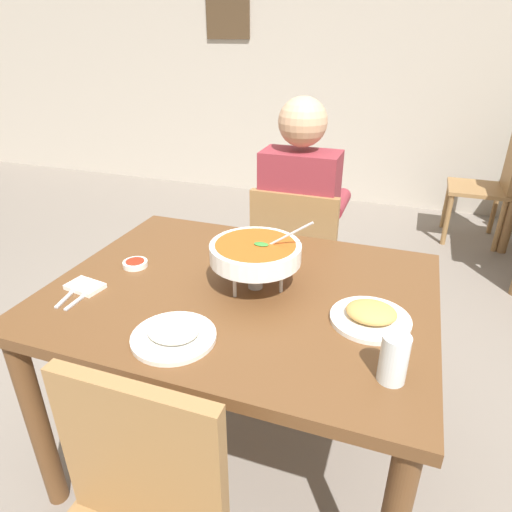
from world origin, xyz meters
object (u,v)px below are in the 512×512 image
at_px(dining_table_main, 242,314).
at_px(chair_diner_main, 297,260).
at_px(sauce_dish, 135,264).
at_px(drink_glass, 393,361).
at_px(appetizer_plate, 371,316).
at_px(chair_bg_corner, 492,181).
at_px(diner_main, 300,215).
at_px(rice_plate, 173,333).
at_px(curry_bowl, 255,253).

distance_m(dining_table_main, chair_diner_main, 0.79).
xyz_separation_m(dining_table_main, sauce_dish, (-0.43, 0.02, 0.12)).
relative_size(chair_diner_main, drink_glass, 6.92).
distance_m(chair_diner_main, appetizer_plate, 0.98).
height_order(dining_table_main, chair_bg_corner, chair_bg_corner).
relative_size(appetizer_plate, sauce_dish, 2.67).
bearing_deg(sauce_dish, diner_main, 61.77).
height_order(sauce_dish, chair_bg_corner, chair_bg_corner).
relative_size(chair_diner_main, chair_bg_corner, 1.00).
relative_size(rice_plate, appetizer_plate, 1.00).
relative_size(curry_bowl, chair_bg_corner, 0.37).
distance_m(sauce_dish, chair_bg_corner, 3.04).
xyz_separation_m(rice_plate, chair_bg_corner, (1.17, 2.96, -0.29)).
xyz_separation_m(curry_bowl, sauce_dish, (-0.47, -0.01, -0.12)).
bearing_deg(curry_bowl, rice_plate, -108.87).
xyz_separation_m(dining_table_main, appetizer_plate, (0.43, -0.05, 0.13)).
height_order(chair_diner_main, curry_bowl, curry_bowl).
bearing_deg(appetizer_plate, diner_main, 116.77).
xyz_separation_m(diner_main, rice_plate, (-0.08, -1.14, 0.05)).
distance_m(dining_table_main, diner_main, 0.81).
bearing_deg(drink_glass, curry_bowl, 146.22).
bearing_deg(appetizer_plate, rice_plate, -151.71).
height_order(sauce_dish, drink_glass, drink_glass).
relative_size(diner_main, appetizer_plate, 5.46).
xyz_separation_m(dining_table_main, curry_bowl, (0.04, 0.02, 0.24)).
height_order(chair_diner_main, appetizer_plate, chair_diner_main).
bearing_deg(chair_bg_corner, curry_bowl, -112.03).
distance_m(chair_diner_main, sauce_dish, 0.91).
xyz_separation_m(diner_main, appetizer_plate, (0.43, -0.86, 0.05)).
relative_size(rice_plate, chair_bg_corner, 0.27).
relative_size(drink_glass, chair_bg_corner, 0.14).
bearing_deg(drink_glass, dining_table_main, 150.29).
distance_m(rice_plate, drink_glass, 0.59).
relative_size(rice_plate, drink_glass, 1.85).
height_order(chair_diner_main, diner_main, diner_main).
relative_size(curry_bowl, rice_plate, 1.39).
bearing_deg(drink_glass, appetizer_plate, 108.04).
distance_m(dining_table_main, chair_bg_corner, 2.85).
relative_size(chair_diner_main, curry_bowl, 2.71).
height_order(dining_table_main, drink_glass, drink_glass).
xyz_separation_m(chair_diner_main, diner_main, (0.00, 0.03, 0.24)).
xyz_separation_m(rice_plate, sauce_dish, (-0.35, 0.34, -0.01)).
bearing_deg(dining_table_main, curry_bowl, 25.47).
distance_m(dining_table_main, curry_bowl, 0.24).
height_order(diner_main, sauce_dish, diner_main).
bearing_deg(appetizer_plate, sauce_dish, 175.37).
xyz_separation_m(rice_plate, appetizer_plate, (0.51, 0.27, 0.00)).
bearing_deg(chair_bg_corner, drink_glass, -101.35).
bearing_deg(diner_main, rice_plate, -93.81).
bearing_deg(drink_glass, diner_main, 114.97).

